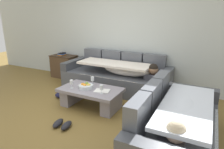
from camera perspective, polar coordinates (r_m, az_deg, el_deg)
The scene contains 14 objects.
ground_plane at distance 3.69m, azimuth -12.18°, elevation -11.97°, with size 14.00×14.00×0.00m, color brown.
back_wall at distance 5.09m, azimuth 2.47°, elevation 12.31°, with size 9.00×0.10×2.70m, color #B8C1BE.
couch_along_wall at distance 4.74m, azimuth 1.61°, elevation -0.64°, with size 2.57×0.92×0.88m.
couch_near_window at distance 2.81m, azimuth 18.04°, elevation -14.38°, with size 0.92×1.96×0.88m.
coffee_table at distance 3.92m, azimuth -6.13°, elevation -5.97°, with size 1.20×0.68×0.38m.
fruit_bowl at distance 3.88m, azimuth -7.56°, elevation -3.37°, with size 0.28×0.28×0.10m.
wine_glass_near_left at distance 3.91m, azimuth -11.60°, elevation -2.26°, with size 0.07×0.07×0.17m.
wine_glass_near_right at distance 3.57m, azimuth -3.05°, elevation -3.79°, with size 0.07×0.07×0.17m.
wine_glass_far_back at distance 4.05m, azimuth -5.67°, elevation -1.31°, with size 0.07×0.07×0.17m.
open_magazine at distance 3.73m, azimuth -2.88°, elevation -4.70°, with size 0.28×0.21×0.01m, color white.
side_cabinet at distance 5.89m, azimuth -13.61°, elevation 2.32°, with size 0.72×0.44×0.64m.
book_stack_on_cabinet at distance 5.84m, azimuth -14.23°, elevation 5.75°, with size 0.18×0.21×0.08m.
pair_of_shoes at distance 3.42m, azimuth -14.17°, elevation -13.75°, with size 0.34×0.29×0.09m.
crumpled_garment at distance 4.53m, azimuth -13.57°, elevation -5.59°, with size 0.40×0.32×0.12m, color #191933.
Camera 1 is at (2.11, -2.46, 1.76)m, focal length 31.71 mm.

